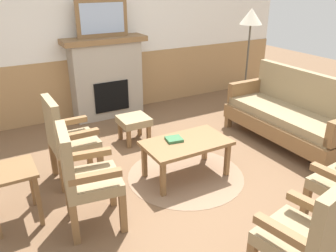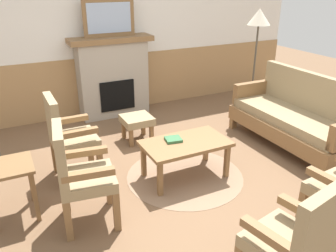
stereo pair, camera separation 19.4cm
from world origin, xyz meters
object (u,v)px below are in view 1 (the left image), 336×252
object	(u,v)px
fireplace	(106,77)
armchair_front_left	(309,235)
couch	(290,116)
floor_lamp_by_couch	(251,23)
book_on_table	(174,139)
side_table	(11,181)
framed_picture	(102,18)
footstool	(134,122)
coffee_table	(186,146)
armchair_near_fireplace	(67,136)
armchair_by_window_left	(84,174)

from	to	relation	value
fireplace	armchair_front_left	distance (m)	4.04
couch	floor_lamp_by_couch	size ratio (longest dim) A/B	1.07
fireplace	book_on_table	xyz separation A→B (m)	(-0.02, -2.16, -0.20)
armchair_front_left	side_table	xyz separation A→B (m)	(-1.64, 1.89, -0.10)
framed_picture	footstool	bearing A→B (deg)	-92.12
fireplace	coffee_table	bearing A→B (deg)	-87.71
fireplace	armchair_near_fireplace	size ratio (longest dim) A/B	1.33
couch	fireplace	bearing A→B (deg)	128.78
fireplace	framed_picture	size ratio (longest dim) A/B	1.62
book_on_table	side_table	xyz separation A→B (m)	(-1.70, 0.01, -0.02)
floor_lamp_by_couch	book_on_table	bearing A→B (deg)	-149.16
armchair_front_left	floor_lamp_by_couch	distance (m)	3.99
armchair_by_window_left	armchair_front_left	bearing A→B (deg)	-54.11
armchair_front_left	coffee_table	bearing A→B (deg)	84.84
fireplace	footstool	xyz separation A→B (m)	(-0.04, -1.12, -0.37)
framed_picture	armchair_front_left	distance (m)	4.17
book_on_table	floor_lamp_by_couch	size ratio (longest dim) A/B	0.10
book_on_table	footstool	world-z (taller)	book_on_table
armchair_front_left	couch	bearing A→B (deg)	44.81
armchair_near_fireplace	armchair_front_left	bearing A→B (deg)	-66.81
framed_picture	floor_lamp_by_couch	xyz separation A→B (m)	(2.16, -0.86, -0.11)
armchair_near_fireplace	side_table	size ratio (longest dim) A/B	1.78
book_on_table	armchair_front_left	world-z (taller)	armchair_front_left
armchair_front_left	framed_picture	bearing A→B (deg)	88.99
coffee_table	armchair_near_fireplace	distance (m)	1.31
couch	side_table	bearing A→B (deg)	179.10
armchair_front_left	side_table	world-z (taller)	armchair_front_left
coffee_table	armchair_near_fireplace	xyz separation A→B (m)	(-1.17, 0.57, 0.15)
armchair_by_window_left	armchair_front_left	distance (m)	1.85
footstool	armchair_by_window_left	xyz separation A→B (m)	(-1.11, -1.42, 0.25)
framed_picture	footstool	size ratio (longest dim) A/B	2.00
couch	armchair_front_left	world-z (taller)	same
framed_picture	armchair_front_left	bearing A→B (deg)	-91.01
fireplace	side_table	world-z (taller)	fireplace
armchair_near_fireplace	book_on_table	bearing A→B (deg)	-24.42
footstool	floor_lamp_by_couch	size ratio (longest dim) A/B	0.24
book_on_table	armchair_front_left	bearing A→B (deg)	-91.66
book_on_table	fireplace	bearing A→B (deg)	89.56
armchair_near_fireplace	armchair_front_left	size ratio (longest dim) A/B	1.00
side_table	floor_lamp_by_couch	world-z (taller)	floor_lamp_by_couch
couch	armchair_near_fireplace	size ratio (longest dim) A/B	1.84
book_on_table	armchair_near_fireplace	bearing A→B (deg)	155.58
armchair_front_left	side_table	size ratio (longest dim) A/B	1.78
armchair_near_fireplace	armchair_front_left	distance (m)	2.57
fireplace	framed_picture	distance (m)	0.91
armchair_by_window_left	framed_picture	bearing A→B (deg)	65.51
footstool	armchair_near_fireplace	world-z (taller)	armchair_near_fireplace
couch	armchair_front_left	size ratio (longest dim) A/B	1.84
footstool	floor_lamp_by_couch	distance (m)	2.51
armchair_by_window_left	armchair_front_left	world-z (taller)	same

